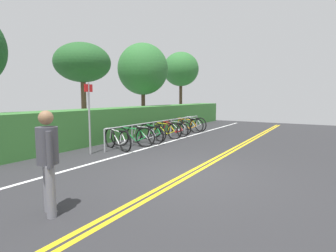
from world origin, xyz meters
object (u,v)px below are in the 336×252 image
at_px(bicycle_3, 152,132).
at_px(bicycle_6, 177,127).
at_px(tree_extra, 181,69).
at_px(bicycle_2, 145,135).
at_px(bicycle_4, 164,130).
at_px(bicycle_0, 117,139).
at_px(tree_far_right, 143,69).
at_px(bike_rack, 163,125).
at_px(pedestrian, 48,156).
at_px(bicycle_8, 194,124).
at_px(sign_post_near, 89,111).
at_px(bicycle_5, 173,129).
at_px(bicycle_7, 187,125).
at_px(tree_mid, 83,63).
at_px(bicycle_1, 132,137).

bearing_deg(bicycle_3, bicycle_6, 1.57).
bearing_deg(tree_extra, bicycle_6, -153.17).
xyz_separation_m(bicycle_2, bicycle_6, (3.07, 0.27, -0.02)).
height_order(bicycle_2, bicycle_4, same).
distance_m(bicycle_0, tree_extra, 11.67).
bearing_deg(bicycle_2, tree_far_right, 37.02).
bearing_deg(bike_rack, pedestrian, -160.39).
bearing_deg(bicycle_6, pedestrian, -162.78).
height_order(bicycle_2, bicycle_3, bicycle_2).
relative_size(bicycle_2, bicycle_8, 1.02).
bearing_deg(bicycle_4, sign_post_near, 176.29).
relative_size(bicycle_5, bicycle_6, 1.00).
bearing_deg(bicycle_0, bicycle_7, 0.41).
height_order(bicycle_0, sign_post_near, sign_post_near).
relative_size(bicycle_6, tree_mid, 0.40).
bearing_deg(pedestrian, bicycle_6, 17.22).
height_order(bicycle_2, tree_mid, tree_mid).
xyz_separation_m(bicycle_4, bicycle_5, (0.81, 0.01, -0.03)).
xyz_separation_m(bicycle_6, tree_extra, (6.06, 3.07, 3.54)).
bearing_deg(bike_rack, bicycle_1, -176.97).
bearing_deg(bicycle_8, bicycle_2, -178.52).
relative_size(bicycle_1, bicycle_6, 0.98).
height_order(bike_rack, tree_far_right, tree_far_right).
relative_size(bike_rack, tree_far_right, 1.49).
bearing_deg(tree_mid, bike_rack, -71.30).
relative_size(bike_rack, pedestrian, 4.47).
relative_size(bicycle_4, tree_mid, 0.41).
xyz_separation_m(bicycle_5, bicycle_8, (2.32, 0.05, 0.05)).
bearing_deg(tree_extra, bicycle_4, -156.62).
bearing_deg(bike_rack, bicycle_0, -178.66).
xyz_separation_m(pedestrian, tree_far_right, (9.98, 5.56, 2.48)).
relative_size(bicycle_2, bicycle_4, 0.97).
relative_size(bicycle_5, sign_post_near, 0.77).
distance_m(bicycle_1, bicycle_7, 4.61).
distance_m(bicycle_1, bicycle_4, 2.31).
height_order(bicycle_7, bicycle_8, bicycle_8).
height_order(bicycle_7, tree_mid, tree_mid).
bearing_deg(pedestrian, bicycle_4, 19.01).
bearing_deg(bicycle_8, bicycle_5, -178.85).
bearing_deg(tree_mid, bicycle_5, -61.16).
height_order(bicycle_3, pedestrian, pedestrian).
bearing_deg(bicycle_0, tree_mid, 63.75).
distance_m(bicycle_4, sign_post_near, 4.22).
bearing_deg(bicycle_0, bicycle_8, 0.40).
bearing_deg(bicycle_0, bicycle_2, -2.99).
bearing_deg(tree_far_right, tree_mid, 168.23).
relative_size(bicycle_3, tree_extra, 0.33).
relative_size(bicycle_3, sign_post_near, 0.73).
distance_m(bicycle_0, tree_mid, 5.16).
distance_m(bicycle_5, bicycle_6, 0.72).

